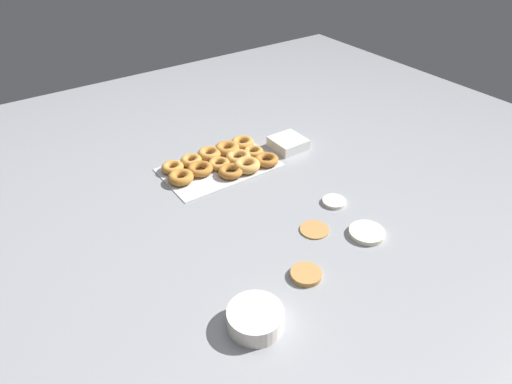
# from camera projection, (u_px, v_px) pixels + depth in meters

# --- Properties ---
(ground_plane) EXTENTS (3.00, 3.00, 0.00)m
(ground_plane) POSITION_uv_depth(u_px,v_px,m) (277.00, 223.00, 1.47)
(ground_plane) COLOR gray
(pancake_0) EXTENTS (0.09, 0.09, 0.01)m
(pancake_0) POSITION_uv_depth(u_px,v_px,m) (314.00, 229.00, 1.44)
(pancake_0) COLOR #B27F42
(pancake_0) RESTS_ON ground_plane
(pancake_1) EXTENTS (0.09, 0.09, 0.02)m
(pancake_1) POSITION_uv_depth(u_px,v_px,m) (306.00, 274.00, 1.28)
(pancake_1) COLOR #B27F42
(pancake_1) RESTS_ON ground_plane
(pancake_2) EXTENTS (0.08, 0.08, 0.01)m
(pancake_2) POSITION_uv_depth(u_px,v_px,m) (334.00, 202.00, 1.56)
(pancake_2) COLOR silver
(pancake_2) RESTS_ON ground_plane
(pancake_3) EXTENTS (0.11, 0.11, 0.02)m
(pancake_3) POSITION_uv_depth(u_px,v_px,m) (367.00, 233.00, 1.42)
(pancake_3) COLOR beige
(pancake_3) RESTS_ON ground_plane
(donut_tray) EXTENTS (0.43, 0.26, 0.04)m
(donut_tray) POSITION_uv_depth(u_px,v_px,m) (222.00, 161.00, 1.75)
(donut_tray) COLOR silver
(donut_tray) RESTS_ON ground_plane
(batter_bowl) EXTENTS (0.14, 0.14, 0.05)m
(batter_bowl) POSITION_uv_depth(u_px,v_px,m) (255.00, 318.00, 1.13)
(batter_bowl) COLOR silver
(batter_bowl) RESTS_ON ground_plane
(container_stack) EXTENTS (0.13, 0.13, 0.04)m
(container_stack) POSITION_uv_depth(u_px,v_px,m) (288.00, 143.00, 1.86)
(container_stack) COLOR white
(container_stack) RESTS_ON ground_plane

